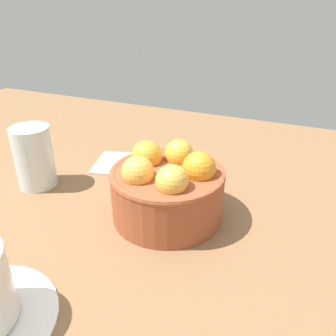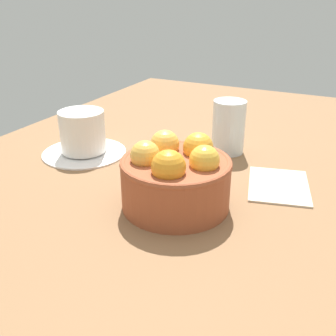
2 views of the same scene
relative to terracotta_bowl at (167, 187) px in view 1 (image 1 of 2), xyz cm
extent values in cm
cube|color=brown|center=(-0.01, 0.00, -6.14)|extent=(151.06, 91.12, 3.01)
cylinder|color=#9E4C2D|center=(-0.01, 0.00, -1.08)|extent=(15.35, 15.35, 7.11)
torus|color=#9E4C2D|center=(-0.01, 0.00, 2.08)|extent=(15.55, 15.55, 1.00)
sphere|color=gold|center=(-3.84, 1.68, 3.30)|extent=(4.37, 4.37, 4.37)
sphere|color=#EFAF48|center=(-2.79, -3.13, 3.30)|extent=(4.28, 4.28, 4.28)
sphere|color=#EDB247|center=(2.11, -3.62, 3.30)|extent=(4.16, 4.16, 4.16)
sphere|color=orange|center=(4.08, 0.89, 3.30)|extent=(4.51, 4.51, 4.51)
sphere|color=yellow|center=(0.41, 4.17, 3.30)|extent=(4.10, 4.10, 4.10)
cylinder|color=silver|center=(-22.96, -0.47, 0.35)|extent=(6.07, 6.07, 9.95)
cube|color=beige|center=(-12.67, 12.04, -4.33)|extent=(14.09, 11.88, 0.60)
camera|label=1|loc=(15.98, -38.11, 24.26)|focal=37.52mm
camera|label=2|loc=(45.20, 21.29, 24.16)|focal=42.49mm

